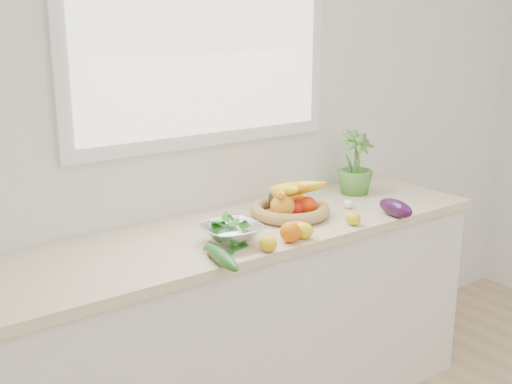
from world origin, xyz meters
TOP-DOWN VIEW (x-y plane):
  - back_wall at (0.00, 2.25)m, footprint 4.50×0.02m
  - counter_cabinet at (0.00, 1.95)m, footprint 2.20×0.58m
  - countertop at (0.00, 1.95)m, footprint 2.24×0.62m
  - window_frame at (0.00, 2.23)m, footprint 1.30×0.03m
  - window_pane at (0.00, 2.21)m, footprint 1.18×0.01m
  - orange_loose at (0.04, 1.70)m, footprint 0.11×0.11m
  - lemon_a at (0.39, 1.70)m, footprint 0.06×0.07m
  - lemon_b at (-0.09, 1.67)m, footprint 0.06×0.08m
  - lemon_c at (0.11, 1.70)m, footprint 0.10×0.11m
  - apple at (0.26, 1.92)m, footprint 0.08×0.08m
  - ginger at (0.13, 1.77)m, footprint 0.11×0.11m
  - garlic_a at (0.34, 1.95)m, footprint 0.05×0.05m
  - garlic_b at (0.33, 1.93)m, footprint 0.06×0.06m
  - garlic_c at (0.55, 1.89)m, footprint 0.06×0.06m
  - eggplant at (0.62, 1.68)m, footprint 0.09×0.20m
  - cucumber at (-0.30, 1.67)m, footprint 0.10×0.28m
  - radish at (-0.29, 1.75)m, footprint 0.04×0.04m
  - potted_herb at (0.75, 2.06)m, footprint 0.20×0.20m
  - fruit_basket at (0.25, 1.96)m, footprint 0.42×0.42m
  - colander_with_spinach at (-0.15, 1.82)m, footprint 0.25×0.25m

SIDE VIEW (x-z plane):
  - counter_cabinet at x=0.00m, z-range 0.00..0.86m
  - countertop at x=0.00m, z-range 0.86..0.90m
  - radish at x=-0.29m, z-range 0.90..0.93m
  - ginger at x=0.13m, z-range 0.90..0.94m
  - garlic_a at x=0.34m, z-range 0.90..0.94m
  - garlic_b at x=0.33m, z-range 0.90..0.94m
  - garlic_c at x=0.55m, z-range 0.90..0.94m
  - cucumber at x=-0.30m, z-range 0.90..0.95m
  - lemon_a at x=0.39m, z-range 0.90..0.96m
  - lemon_b at x=-0.09m, z-range 0.90..0.96m
  - lemon_c at x=0.11m, z-range 0.90..0.97m
  - eggplant at x=0.62m, z-range 0.90..0.98m
  - apple at x=0.26m, z-range 0.90..0.98m
  - orange_loose at x=0.04m, z-range 0.90..0.98m
  - fruit_basket at x=0.25m, z-range 0.86..1.04m
  - colander_with_spinach at x=-0.15m, z-range 0.90..1.02m
  - potted_herb at x=0.75m, z-range 0.89..1.21m
  - back_wall at x=0.00m, z-range 0.00..2.70m
  - window_frame at x=0.00m, z-range 1.20..2.30m
  - window_pane at x=0.00m, z-range 1.26..2.24m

